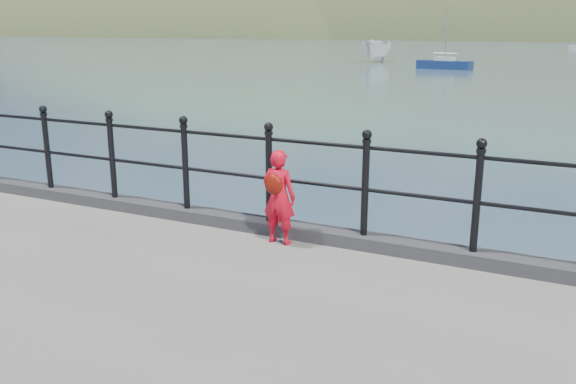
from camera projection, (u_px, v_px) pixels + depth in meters
The scene contains 6 objects.
ground at pixel (235, 294), 8.06m from camera, with size 600.00×600.00×0.00m, color #2D4251.
kerb at pixel (227, 220), 7.65m from camera, with size 60.00×0.30×0.15m, color #28282B.
railing at pixel (225, 161), 7.45m from camera, with size 18.11×0.11×1.20m.
child at pixel (279, 196), 6.90m from camera, with size 0.40×0.32×1.10m.
launch_white at pixel (377, 51), 60.15m from camera, with size 2.19×5.81×2.24m, color white.
sailboat_port at pixel (444, 65), 50.66m from camera, with size 4.61×2.07×6.69m.
Camera 1 is at (3.87, -6.37, 3.41)m, focal length 38.00 mm.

